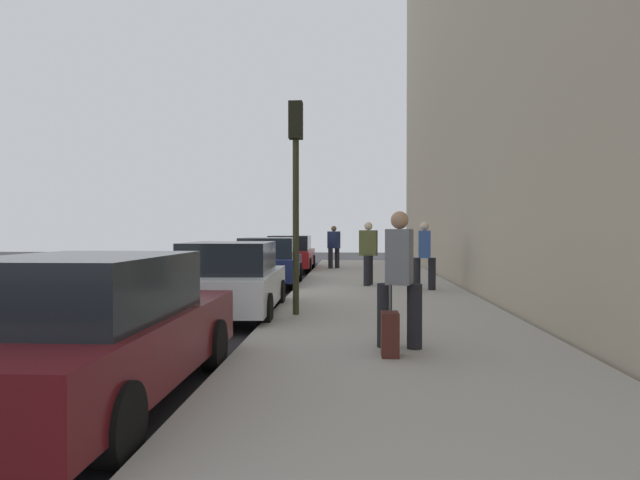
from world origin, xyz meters
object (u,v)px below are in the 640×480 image
(pedestrian_navy_coat, at_px, (334,246))
(pedestrian_grey_coat, at_px, (399,275))
(parked_car_navy, at_px, (269,262))
(parked_car_maroon, at_px, (92,331))
(pedestrian_blue_coat, at_px, (424,253))
(parked_car_white, at_px, (231,280))
(parked_car_red, at_px, (291,254))
(pedestrian_olive_coat, at_px, (368,252))
(traffic_light_pole, at_px, (296,170))
(rolling_suitcase, at_px, (390,334))

(pedestrian_navy_coat, bearing_deg, pedestrian_grey_coat, -175.16)
(parked_car_navy, bearing_deg, parked_car_maroon, -179.99)
(pedestrian_blue_coat, bearing_deg, parked_car_white, 133.95)
(parked_car_red, distance_m, pedestrian_grey_coat, 16.54)
(parked_car_white, xyz_separation_m, pedestrian_olive_coat, (5.41, -2.89, 0.37))
(pedestrian_grey_coat, relative_size, pedestrian_blue_coat, 1.02)
(parked_car_maroon, height_order, traffic_light_pole, traffic_light_pole)
(pedestrian_grey_coat, xyz_separation_m, traffic_light_pole, (3.03, 1.70, 1.75))
(parked_car_maroon, distance_m, pedestrian_navy_coat, 18.70)
(parked_car_red, bearing_deg, traffic_light_pole, -173.56)
(traffic_light_pole, bearing_deg, parked_car_navy, 12.14)
(parked_car_red, distance_m, pedestrian_olive_coat, 7.92)
(parked_car_white, distance_m, pedestrian_olive_coat, 6.15)
(parked_car_maroon, relative_size, parked_car_red, 1.00)
(traffic_light_pole, distance_m, rolling_suitcase, 4.60)
(parked_car_navy, relative_size, parked_car_red, 0.99)
(parked_car_navy, bearing_deg, pedestrian_navy_coat, -16.32)
(parked_car_white, relative_size, parked_car_navy, 0.93)
(parked_car_maroon, bearing_deg, pedestrian_olive_coat, -15.17)
(pedestrian_blue_coat, bearing_deg, parked_car_navy, 62.71)
(pedestrian_navy_coat, xyz_separation_m, pedestrian_blue_coat, (-8.57, -2.68, 0.03))
(parked_car_white, bearing_deg, parked_car_maroon, 178.47)
(parked_car_navy, bearing_deg, pedestrian_blue_coat, -117.29)
(parked_car_white, bearing_deg, traffic_light_pole, -109.25)
(pedestrian_blue_coat, height_order, rolling_suitcase, pedestrian_blue_coat)
(parked_car_white, bearing_deg, pedestrian_navy_coat, -7.46)
(parked_car_maroon, xyz_separation_m, rolling_suitcase, (1.80, -3.04, -0.32))
(pedestrian_olive_coat, height_order, traffic_light_pole, traffic_light_pole)
(parked_car_maroon, distance_m, parked_car_red, 18.55)
(pedestrian_navy_coat, bearing_deg, parked_car_white, 172.54)
(parked_car_navy, xyz_separation_m, pedestrian_olive_coat, (-1.11, -3.05, 0.37))
(pedestrian_grey_coat, height_order, rolling_suitcase, pedestrian_grey_coat)
(parked_car_red, height_order, pedestrian_blue_coat, pedestrian_blue_coat)
(pedestrian_blue_coat, bearing_deg, parked_car_red, 27.80)
(parked_car_maroon, bearing_deg, parked_car_white, -1.53)
(parked_car_red, xyz_separation_m, pedestrian_blue_coat, (-8.52, -4.49, 0.36))
(pedestrian_grey_coat, distance_m, rolling_suitcase, 0.90)
(parked_car_navy, height_order, pedestrian_grey_coat, pedestrian_grey_coat)
(parked_car_navy, height_order, pedestrian_blue_coat, pedestrian_blue_coat)
(parked_car_navy, distance_m, rolling_suitcase, 10.99)
(parked_car_white, height_order, pedestrian_blue_coat, pedestrian_blue_coat)
(pedestrian_olive_coat, height_order, pedestrian_blue_coat, pedestrian_olive_coat)
(parked_car_maroon, relative_size, pedestrian_navy_coat, 2.67)
(pedestrian_olive_coat, height_order, pedestrian_navy_coat, pedestrian_olive_coat)
(parked_car_red, bearing_deg, parked_car_navy, 179.85)
(parked_car_white, bearing_deg, parked_car_navy, 1.38)
(parked_car_red, bearing_deg, parked_car_maroon, 179.96)
(pedestrian_blue_coat, distance_m, rolling_suitcase, 8.39)
(parked_car_maroon, xyz_separation_m, parked_car_red, (18.55, -0.01, -0.00))
(parked_car_maroon, xyz_separation_m, parked_car_navy, (12.36, 0.00, -0.00))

